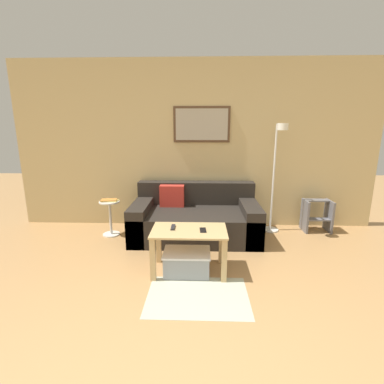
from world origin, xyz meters
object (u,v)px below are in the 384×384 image
Objects in this scene: side_table at (110,215)px; step_stool at (317,215)px; floor_lamp at (276,173)px; remote_control at (173,227)px; couch at (195,219)px; cell_phone at (203,230)px; coffee_table at (189,240)px; storage_bin at (187,262)px; book_stack at (109,200)px.

side_table is 1.07× the size of step_stool.
floor_lamp is 10.74× the size of remote_control.
couch reaches higher than cell_phone.
couch is at bearing 87.70° from coffee_table.
floor_lamp reaches higher than remote_control.
couch is 3.53× the size of storage_bin.
floor_lamp is at bearing 45.22° from cell_phone.
couch is 1.05m from remote_control.
book_stack is 1.67× the size of remote_control.
step_stool is at bearing 7.75° from couch.
coffee_table is 1.76m from floor_lamp.
remote_control reaches higher than cell_phone.
coffee_table reaches higher than storage_bin.
step_stool is (1.92, 1.33, 0.13)m from storage_bin.
storage_bin is 2.34m from step_stool.
couch is 1.09m from storage_bin.
storage_bin is 1.65m from book_stack.
side_table is at bearing -89.05° from book_stack.
side_table is (-1.20, 1.03, -0.07)m from coffee_table.
remote_control is at bearing -102.44° from couch.
remote_control is at bearing 166.29° from cell_phone.
coffee_table is (-0.04, -1.04, 0.11)m from couch.
storage_bin is at bearing -119.61° from coffee_table.
floor_lamp is (1.20, 1.17, 0.54)m from coffee_table.
cell_phone is at bearing -84.23° from couch.
floor_lamp is 11.50× the size of cell_phone.
coffee_table is 3.22× the size of book_stack.
coffee_table is 1.68× the size of step_stool.
couch is 1.27m from book_stack.
couch reaches higher than storage_bin.
side_table is 0.22m from book_stack.
coffee_table is at bearing 170.57° from cell_phone.
side_table is at bearing 139.08° from cell_phone.
couch is 1.05m from coffee_table.
couch is 1.34m from floor_lamp.
storage_bin is 0.98× the size of side_table.
couch reaches higher than side_table.
storage_bin is at bearing -29.73° from remote_control.
book_stack is (-0.00, 0.01, 0.22)m from side_table.
couch is 7.12× the size of book_stack.
remote_control reaches higher than coffee_table.
floor_lamp is at bearing 38.78° from remote_control.
side_table reaches higher than step_stool.
remote_control is at bearing 166.01° from coffee_table.
book_stack reaches higher than coffee_table.
side_table is at bearing -175.13° from step_stool.
floor_lamp is 1.64m from cell_phone.
couch is 2.21× the size of coffee_table.
book_stack is at bearing -176.81° from floor_lamp.
floor_lamp is at bearing 44.71° from storage_bin.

